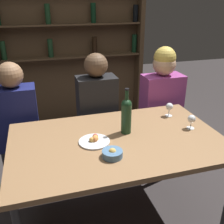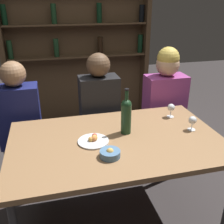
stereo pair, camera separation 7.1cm
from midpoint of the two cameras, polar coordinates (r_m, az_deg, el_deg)
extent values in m
plane|color=#332D2D|center=(2.33, 1.85, -22.38)|extent=(10.00, 10.00, 0.00)
cube|color=olive|center=(1.87, 2.14, -6.40)|extent=(1.50, 0.93, 0.04)
cylinder|color=#2D2D30|center=(2.37, -17.46, -11.35)|extent=(0.04, 0.04, 0.72)
cylinder|color=#2D2D30|center=(2.62, 14.21, -7.26)|extent=(0.04, 0.04, 0.72)
cube|color=#4C3823|center=(3.73, -6.91, 12.46)|extent=(1.90, 0.02, 1.93)
cube|color=#4C3823|center=(3.63, -21.94, 10.65)|extent=(0.06, 0.18, 1.93)
cube|color=#4C3823|center=(3.87, 7.76, 12.81)|extent=(0.06, 0.18, 1.93)
cube|color=#4C3823|center=(3.63, -6.67, 11.96)|extent=(1.82, 0.18, 0.02)
cylinder|color=#19381E|center=(3.61, -20.81, 12.56)|extent=(0.07, 0.07, 0.23)
cylinder|color=#19381E|center=(3.58, -11.48, 13.55)|extent=(0.07, 0.07, 0.23)
cylinder|color=black|center=(3.65, -2.03, 14.21)|extent=(0.07, 0.07, 0.24)
cylinder|color=black|center=(3.83, 6.69, 14.59)|extent=(0.07, 0.07, 0.25)
cube|color=#4C3823|center=(3.57, -6.99, 18.45)|extent=(1.82, 0.18, 0.02)
cylinder|color=black|center=(3.56, -21.92, 19.06)|extent=(0.07, 0.07, 0.23)
cylinder|color=#19381E|center=(3.53, -11.98, 20.18)|extent=(0.07, 0.07, 0.24)
cylinder|color=black|center=(3.62, -2.21, 20.76)|extent=(0.07, 0.07, 0.24)
cylinder|color=black|center=(3.77, 7.05, 20.54)|extent=(0.07, 0.07, 0.22)
cylinder|color=#19381E|center=(1.90, 4.15, -1.52)|extent=(0.08, 0.08, 0.22)
sphere|color=#19381E|center=(1.85, 4.25, 1.60)|extent=(0.08, 0.08, 0.08)
cylinder|color=#19381E|center=(1.84, 4.30, 3.14)|extent=(0.03, 0.03, 0.11)
cylinder|color=black|center=(1.82, 4.36, 4.89)|extent=(0.03, 0.03, 0.01)
cylinder|color=silver|center=(2.26, 13.46, -0.98)|extent=(0.06, 0.06, 0.00)
cylinder|color=silver|center=(2.24, 13.54, -0.19)|extent=(0.01, 0.01, 0.06)
sphere|color=silver|center=(2.22, 13.66, 0.97)|extent=(0.06, 0.06, 0.06)
cylinder|color=silver|center=(2.08, 17.80, -3.63)|extent=(0.06, 0.06, 0.00)
cylinder|color=silver|center=(2.07, 17.90, -2.85)|extent=(0.01, 0.01, 0.06)
sphere|color=silver|center=(2.05, 18.06, -1.69)|extent=(0.06, 0.06, 0.06)
cylinder|color=silver|center=(1.83, -3.00, -6.33)|extent=(0.22, 0.22, 0.01)
sphere|color=#C67038|center=(1.81, -2.95, -5.86)|extent=(0.04, 0.04, 0.04)
sphere|color=#B74C3D|center=(1.85, -2.72, -5.29)|extent=(0.04, 0.04, 0.04)
sphere|color=gold|center=(1.82, -2.73, -5.69)|extent=(0.04, 0.04, 0.04)
sphere|color=gold|center=(1.81, -3.47, -6.04)|extent=(0.04, 0.04, 0.04)
cylinder|color=#4C7299|center=(1.66, 0.82, -9.10)|extent=(0.13, 0.13, 0.04)
sphere|color=gold|center=(1.65, 0.82, -8.66)|extent=(0.05, 0.05, 0.05)
cube|color=#26262B|center=(2.66, -17.31, -10.72)|extent=(0.32, 0.22, 0.45)
cube|color=navy|center=(2.42, -18.72, -0.87)|extent=(0.36, 0.22, 0.55)
sphere|color=#8C6647|center=(2.30, -19.96, 7.80)|extent=(0.21, 0.21, 0.21)
cube|color=#26262B|center=(2.69, -1.82, -9.08)|extent=(0.32, 0.22, 0.45)
cube|color=black|center=(2.45, -1.98, 1.12)|extent=(0.35, 0.22, 0.58)
sphere|color=brown|center=(2.32, -2.12, 10.18)|extent=(0.21, 0.21, 0.21)
cube|color=#26262B|center=(2.88, 11.26, -7.17)|extent=(0.35, 0.22, 0.45)
cube|color=#9E3F8C|center=(2.66, 12.10, 2.06)|extent=(0.39, 0.22, 0.54)
sphere|color=tan|center=(2.55, 12.83, 10.05)|extent=(0.22, 0.22, 0.22)
sphere|color=gold|center=(2.54, 12.96, 11.36)|extent=(0.21, 0.21, 0.21)
camera|label=1|loc=(0.04, -88.93, 0.47)|focal=42.00mm
camera|label=2|loc=(0.04, 91.07, -0.47)|focal=42.00mm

